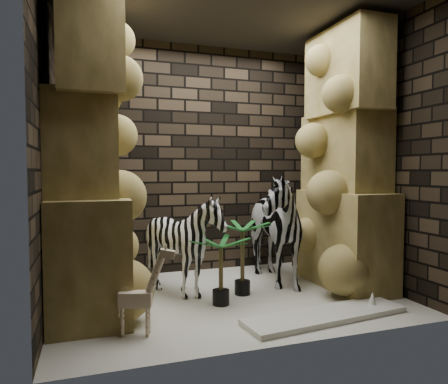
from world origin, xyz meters
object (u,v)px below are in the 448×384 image
object	(u,v)px
zebra_right	(266,219)
zebra_left	(184,250)
palm_front	(242,258)
surfboard	(326,315)
giraffe_toy	(135,289)
palm_back	(221,271)

from	to	relation	value
zebra_right	zebra_left	bearing A→B (deg)	-166.36
palm_front	surfboard	size ratio (longest dim) A/B	0.50
zebra_right	giraffe_toy	xyz separation A→B (m)	(-1.67, -1.14, -0.38)
zebra_left	surfboard	bearing A→B (deg)	-29.43
palm_front	surfboard	distance (m)	1.09
zebra_left	giraffe_toy	distance (m)	1.09
zebra_right	palm_front	distance (m)	0.70
giraffe_toy	zebra_left	bearing A→B (deg)	72.98
zebra_right	zebra_left	size ratio (longest dim) A/B	1.40
zebra_right	surfboard	size ratio (longest dim) A/B	0.96
zebra_left	giraffe_toy	bearing A→B (deg)	-109.17
zebra_right	surfboard	distance (m)	1.49
zebra_left	palm_back	distance (m)	0.51
zebra_right	giraffe_toy	world-z (taller)	zebra_right
giraffe_toy	palm_back	distance (m)	1.02
zebra_right	surfboard	world-z (taller)	zebra_right
zebra_right	palm_back	distance (m)	1.09
zebra_left	giraffe_toy	world-z (taller)	zebra_left
zebra_right	surfboard	xyz separation A→B (m)	(0.01, -1.29, -0.74)
palm_front	palm_back	world-z (taller)	palm_front
zebra_left	surfboard	distance (m)	1.58
giraffe_toy	surfboard	size ratio (longest dim) A/B	0.48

